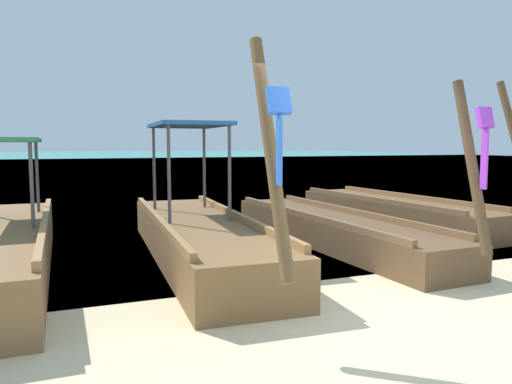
{
  "coord_description": "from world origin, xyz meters",
  "views": [
    {
      "loc": [
        -2.96,
        -3.43,
        1.75
      ],
      "look_at": [
        0.0,
        4.0,
        0.97
      ],
      "focal_mm": 34.49,
      "sensor_mm": 36.0,
      "label": 1
    }
  ],
  "objects_px": {
    "longtail_boat_yellow_ribbon": "(1,248)",
    "longtail_boat_turquoise_ribbon": "(394,212)",
    "longtail_boat_blue_ribbon": "(199,235)",
    "longtail_boat_violet_ribbon": "(332,229)"
  },
  "relations": [
    {
      "from": "longtail_boat_yellow_ribbon",
      "to": "longtail_boat_turquoise_ribbon",
      "type": "relative_size",
      "value": 1.01
    },
    {
      "from": "longtail_boat_blue_ribbon",
      "to": "longtail_boat_turquoise_ribbon",
      "type": "height_order",
      "value": "longtail_boat_turquoise_ribbon"
    },
    {
      "from": "longtail_boat_turquoise_ribbon",
      "to": "longtail_boat_violet_ribbon",
      "type": "bearing_deg",
      "value": -150.24
    },
    {
      "from": "longtail_boat_blue_ribbon",
      "to": "longtail_boat_yellow_ribbon",
      "type": "bearing_deg",
      "value": 179.41
    },
    {
      "from": "longtail_boat_violet_ribbon",
      "to": "longtail_boat_blue_ribbon",
      "type": "bearing_deg",
      "value": -175.45
    },
    {
      "from": "longtail_boat_blue_ribbon",
      "to": "longtail_boat_violet_ribbon",
      "type": "bearing_deg",
      "value": 4.55
    },
    {
      "from": "longtail_boat_violet_ribbon",
      "to": "longtail_boat_turquoise_ribbon",
      "type": "xyz_separation_m",
      "value": [
        2.3,
        1.32,
        0.03
      ]
    },
    {
      "from": "longtail_boat_yellow_ribbon",
      "to": "longtail_boat_turquoise_ribbon",
      "type": "height_order",
      "value": "longtail_boat_turquoise_ribbon"
    },
    {
      "from": "longtail_boat_blue_ribbon",
      "to": "longtail_boat_turquoise_ribbon",
      "type": "xyz_separation_m",
      "value": [
        4.76,
        1.51,
        -0.07
      ]
    },
    {
      "from": "longtail_boat_yellow_ribbon",
      "to": "longtail_boat_blue_ribbon",
      "type": "relative_size",
      "value": 0.94
    }
  ]
}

